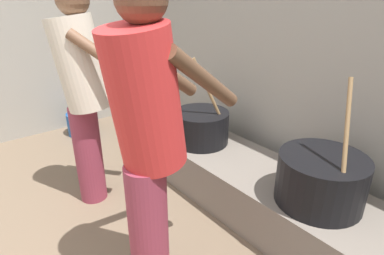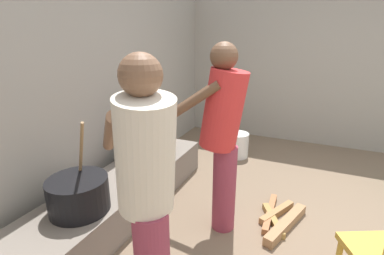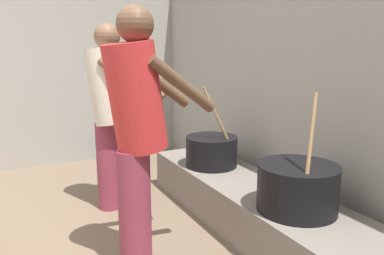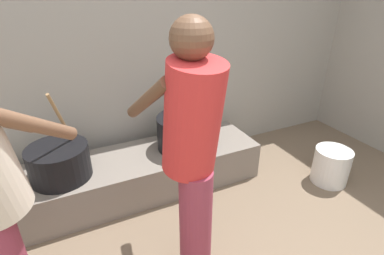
{
  "view_description": "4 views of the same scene",
  "coord_description": "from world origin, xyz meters",
  "px_view_note": "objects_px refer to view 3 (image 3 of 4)",
  "views": [
    {
      "loc": [
        1.14,
        0.2,
        1.51
      ],
      "look_at": [
        0.2,
        0.95,
        1.0
      ],
      "focal_mm": 29.88,
      "sensor_mm": 36.0,
      "label": 1
    },
    {
      "loc": [
        -2.07,
        0.2,
        1.64
      ],
      "look_at": [
        -0.47,
        0.92,
        1.07
      ],
      "focal_mm": 26.54,
      "sensor_mm": 36.0,
      "label": 2
    },
    {
      "loc": [
        2.02,
        0.2,
        1.33
      ],
      "look_at": [
        -0.38,
        1.41,
        0.79
      ],
      "focal_mm": 34.26,
      "sensor_mm": 36.0,
      "label": 3
    },
    {
      "loc": [
        -0.6,
        -0.4,
        1.73
      ],
      "look_at": [
        0.22,
        1.33,
        0.78
      ],
      "focal_mm": 27.81,
      "sensor_mm": 36.0,
      "label": 4
    }
  ],
  "objects_px": {
    "cook_in_red_shirt": "(137,126)",
    "cooking_pot_secondary": "(297,187)",
    "cooking_pot_main": "(212,151)",
    "bucket_blue_plastic": "(117,154)",
    "cook_in_cream_shirt": "(109,107)"
  },
  "relations": [
    {
      "from": "cook_in_red_shirt",
      "to": "cooking_pot_secondary",
      "type": "bearing_deg",
      "value": 68.2
    },
    {
      "from": "cooking_pot_main",
      "to": "bucket_blue_plastic",
      "type": "relative_size",
      "value": 2.21
    },
    {
      "from": "cooking_pot_main",
      "to": "cook_in_cream_shirt",
      "type": "height_order",
      "value": "cook_in_cream_shirt"
    },
    {
      "from": "bucket_blue_plastic",
      "to": "cooking_pot_secondary",
      "type": "bearing_deg",
      "value": 9.88
    },
    {
      "from": "cook_in_cream_shirt",
      "to": "bucket_blue_plastic",
      "type": "bearing_deg",
      "value": 163.51
    },
    {
      "from": "cooking_pot_main",
      "to": "cook_in_red_shirt",
      "type": "distance_m",
      "value": 1.22
    },
    {
      "from": "cooking_pot_secondary",
      "to": "cook_in_red_shirt",
      "type": "bearing_deg",
      "value": -111.8
    },
    {
      "from": "cooking_pot_secondary",
      "to": "cook_in_cream_shirt",
      "type": "relative_size",
      "value": 0.48
    },
    {
      "from": "cook_in_red_shirt",
      "to": "bucket_blue_plastic",
      "type": "bearing_deg",
      "value": 168.4
    },
    {
      "from": "cooking_pot_secondary",
      "to": "bucket_blue_plastic",
      "type": "xyz_separation_m",
      "value": [
        -2.63,
        -0.46,
        -0.38
      ]
    },
    {
      "from": "cook_in_red_shirt",
      "to": "cook_in_cream_shirt",
      "type": "height_order",
      "value": "cook_in_red_shirt"
    },
    {
      "from": "cooking_pot_secondary",
      "to": "cook_in_cream_shirt",
      "type": "distance_m",
      "value": 1.64
    },
    {
      "from": "cook_in_red_shirt",
      "to": "cook_in_cream_shirt",
      "type": "bearing_deg",
      "value": 175.05
    },
    {
      "from": "cooking_pot_main",
      "to": "cooking_pot_secondary",
      "type": "bearing_deg",
      "value": 0.89
    },
    {
      "from": "cook_in_cream_shirt",
      "to": "bucket_blue_plastic",
      "type": "height_order",
      "value": "cook_in_cream_shirt"
    }
  ]
}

